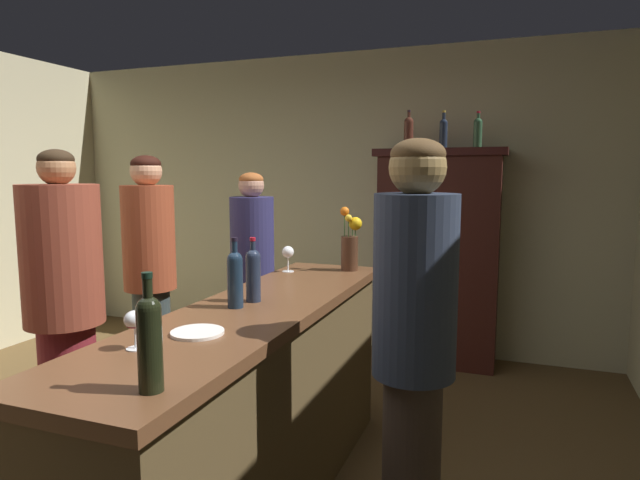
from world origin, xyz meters
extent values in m
cube|color=#BBB790|center=(0.00, 2.91, 1.33)|extent=(5.34, 0.12, 2.66)
cube|color=brown|center=(0.65, 0.26, 0.47)|extent=(0.50, 2.22, 0.95)
cube|color=brown|center=(0.65, 0.26, 0.97)|extent=(0.57, 2.31, 0.05)
cube|color=#391712|center=(1.14, 2.61, 0.89)|extent=(0.96, 0.35, 1.78)
cube|color=#361512|center=(1.14, 2.61, 1.75)|extent=(1.04, 0.41, 0.06)
cylinder|color=#20293C|center=(0.61, 0.33, 1.10)|extent=(0.07, 0.07, 0.21)
sphere|color=#20293C|center=(0.61, 0.33, 1.21)|extent=(0.07, 0.07, 0.07)
cylinder|color=#20293C|center=(0.61, 0.33, 1.24)|extent=(0.02, 0.02, 0.07)
cylinder|color=#B01422|center=(0.61, 0.33, 1.29)|extent=(0.03, 0.03, 0.02)
cylinder|color=black|center=(0.82, -0.70, 1.11)|extent=(0.07, 0.07, 0.23)
sphere|color=black|center=(0.82, -0.70, 1.23)|extent=(0.07, 0.07, 0.07)
cylinder|color=black|center=(0.82, -0.70, 1.27)|extent=(0.03, 0.03, 0.08)
cylinder|color=black|center=(0.82, -0.70, 1.32)|extent=(0.03, 0.03, 0.02)
cylinder|color=#18283A|center=(0.59, 0.20, 1.10)|extent=(0.07, 0.07, 0.21)
sphere|color=#18283A|center=(0.59, 0.20, 1.21)|extent=(0.07, 0.07, 0.07)
cylinder|color=#18283A|center=(0.59, 0.20, 1.25)|extent=(0.03, 0.03, 0.08)
cylinder|color=black|center=(0.59, 0.20, 1.30)|extent=(0.03, 0.03, 0.02)
cylinder|color=white|center=(0.55, -0.42, 1.00)|extent=(0.06, 0.06, 0.00)
cylinder|color=white|center=(0.55, -0.42, 1.03)|extent=(0.01, 0.01, 0.07)
ellipsoid|color=white|center=(0.55, -0.42, 1.10)|extent=(0.07, 0.07, 0.06)
ellipsoid|color=maroon|center=(0.55, -0.42, 1.08)|extent=(0.06, 0.06, 0.02)
cylinder|color=white|center=(0.46, 1.08, 1.00)|extent=(0.07, 0.07, 0.00)
cylinder|color=white|center=(0.46, 1.08, 1.04)|extent=(0.01, 0.01, 0.08)
ellipsoid|color=white|center=(0.46, 1.08, 1.12)|extent=(0.07, 0.07, 0.07)
cylinder|color=#472A1B|center=(0.79, 1.25, 1.10)|extent=(0.10, 0.10, 0.21)
cylinder|color=#38602D|center=(0.82, 1.26, 1.20)|extent=(0.01, 0.01, 0.16)
sphere|color=gold|center=(0.82, 1.26, 1.28)|extent=(0.08, 0.08, 0.08)
cylinder|color=#38602D|center=(0.80, 1.29, 1.20)|extent=(0.01, 0.01, 0.15)
sphere|color=orange|center=(0.80, 1.29, 1.27)|extent=(0.04, 0.04, 0.04)
cylinder|color=#38602D|center=(0.75, 1.26, 1.24)|extent=(0.01, 0.01, 0.23)
sphere|color=orange|center=(0.75, 1.26, 1.36)|extent=(0.06, 0.06, 0.06)
cylinder|color=#38602D|center=(0.79, 1.22, 1.22)|extent=(0.01, 0.01, 0.20)
sphere|color=yellow|center=(0.79, 1.22, 1.32)|extent=(0.04, 0.04, 0.04)
cylinder|color=white|center=(0.65, -0.20, 1.00)|extent=(0.20, 0.20, 0.01)
cylinder|color=#4D271C|center=(0.87, 2.61, 1.89)|extent=(0.08, 0.08, 0.22)
sphere|color=#4D271C|center=(0.87, 2.61, 2.00)|extent=(0.08, 0.08, 0.08)
cylinder|color=#4D271C|center=(0.87, 2.61, 2.04)|extent=(0.03, 0.03, 0.08)
cylinder|color=black|center=(0.87, 2.61, 2.09)|extent=(0.03, 0.03, 0.02)
cylinder|color=#1E2839|center=(1.15, 2.61, 1.88)|extent=(0.06, 0.06, 0.20)
sphere|color=#1E2839|center=(1.15, 2.61, 1.99)|extent=(0.06, 0.06, 0.06)
cylinder|color=#1E2839|center=(1.15, 2.61, 2.03)|extent=(0.03, 0.03, 0.08)
cylinder|color=gold|center=(1.15, 2.61, 2.08)|extent=(0.03, 0.03, 0.02)
cylinder|color=#2B4F34|center=(1.42, 2.61, 1.88)|extent=(0.07, 0.07, 0.20)
sphere|color=#2B4F34|center=(1.42, 2.61, 1.98)|extent=(0.07, 0.07, 0.07)
cylinder|color=#2B4F34|center=(1.42, 2.61, 2.02)|extent=(0.03, 0.03, 0.07)
cylinder|color=#B5162B|center=(1.42, 2.61, 2.06)|extent=(0.03, 0.03, 0.02)
cylinder|color=#2D3736|center=(-0.46, 0.96, 0.42)|extent=(0.24, 0.24, 0.85)
cylinder|color=brown|center=(-0.46, 0.96, 1.18)|extent=(0.33, 0.33, 0.66)
sphere|color=tan|center=(-0.46, 0.96, 1.60)|extent=(0.20, 0.20, 0.20)
ellipsoid|color=black|center=(-0.46, 0.96, 1.64)|extent=(0.19, 0.19, 0.11)
cylinder|color=gray|center=(-0.03, 1.55, 0.41)|extent=(0.23, 0.23, 0.83)
cylinder|color=navy|center=(-0.03, 1.55, 1.12)|extent=(0.31, 0.31, 0.59)
sphere|color=tan|center=(-0.03, 1.55, 1.50)|extent=(0.18, 0.18, 0.18)
ellipsoid|color=#995124|center=(-0.03, 1.55, 1.54)|extent=(0.17, 0.17, 0.10)
cylinder|color=maroon|center=(-0.30, 0.11, 0.43)|extent=(0.27, 0.27, 0.86)
cylinder|color=brown|center=(-0.30, 0.11, 1.20)|extent=(0.37, 0.37, 0.67)
sphere|color=#986842|center=(-0.30, 0.11, 1.61)|extent=(0.17, 0.17, 0.17)
ellipsoid|color=black|center=(-0.30, 0.11, 1.65)|extent=(0.16, 0.16, 0.09)
cylinder|color=#293246|center=(1.40, 0.05, 1.18)|extent=(0.31, 0.31, 0.66)
sphere|color=olive|center=(1.40, 0.05, 1.61)|extent=(0.20, 0.20, 0.20)
ellipsoid|color=#523B21|center=(1.40, 0.05, 1.65)|extent=(0.19, 0.19, 0.11)
camera|label=1|loc=(1.74, -1.86, 1.59)|focal=30.25mm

